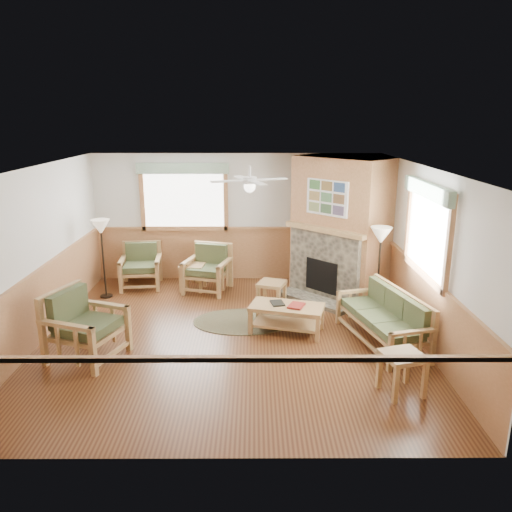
{
  "coord_description": "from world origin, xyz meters",
  "views": [
    {
      "loc": [
        0.37,
        -7.43,
        3.44
      ],
      "look_at": [
        0.4,
        0.7,
        1.15
      ],
      "focal_mm": 35.0,
      "sensor_mm": 36.0,
      "label": 1
    }
  ],
  "objects_px": {
    "coffee_table": "(287,319)",
    "end_table_sofa": "(402,373)",
    "armchair_back_right": "(207,269)",
    "end_table_chairs": "(193,277)",
    "floor_lamp_right": "(379,272)",
    "armchair_back_left": "(141,266)",
    "footstool": "(272,292)",
    "sofa": "(382,318)",
    "armchair_left": "(86,325)",
    "floor_lamp_left": "(103,259)"
  },
  "relations": [
    {
      "from": "footstool",
      "to": "floor_lamp_right",
      "type": "bearing_deg",
      "value": -18.13
    },
    {
      "from": "armchair_back_left",
      "to": "footstool",
      "type": "distance_m",
      "value": 2.85
    },
    {
      "from": "sofa",
      "to": "footstool",
      "type": "bearing_deg",
      "value": -151.2
    },
    {
      "from": "armchair_back_left",
      "to": "end_table_chairs",
      "type": "distance_m",
      "value": 1.13
    },
    {
      "from": "armchair_left",
      "to": "floor_lamp_right",
      "type": "bearing_deg",
      "value": -50.41
    },
    {
      "from": "footstool",
      "to": "sofa",
      "type": "bearing_deg",
      "value": -46.39
    },
    {
      "from": "sofa",
      "to": "armchair_back_left",
      "type": "bearing_deg",
      "value": -136.52
    },
    {
      "from": "armchair_left",
      "to": "armchair_back_left",
      "type": "bearing_deg",
      "value": 18.51
    },
    {
      "from": "sofa",
      "to": "armchair_left",
      "type": "xyz_separation_m",
      "value": [
        -4.42,
        -0.5,
        0.1
      ]
    },
    {
      "from": "end_table_chairs",
      "to": "floor_lamp_left",
      "type": "bearing_deg",
      "value": -166.06
    },
    {
      "from": "sofa",
      "to": "end_table_chairs",
      "type": "relative_size",
      "value": 3.33
    },
    {
      "from": "armchair_back_left",
      "to": "armchair_left",
      "type": "distance_m",
      "value": 3.18
    },
    {
      "from": "armchair_back_left",
      "to": "armchair_back_right",
      "type": "distance_m",
      "value": 1.42
    },
    {
      "from": "end_table_chairs",
      "to": "floor_lamp_left",
      "type": "xyz_separation_m",
      "value": [
        -1.67,
        -0.41,
        0.51
      ]
    },
    {
      "from": "sofa",
      "to": "end_table_chairs",
      "type": "xyz_separation_m",
      "value": [
        -3.24,
        2.49,
        -0.14
      ]
    },
    {
      "from": "end_table_sofa",
      "to": "armchair_back_left",
      "type": "bearing_deg",
      "value": 135.42
    },
    {
      "from": "armchair_back_left",
      "to": "floor_lamp_right",
      "type": "xyz_separation_m",
      "value": [
        4.53,
        -1.55,
        0.36
      ]
    },
    {
      "from": "armchair_left",
      "to": "end_table_sofa",
      "type": "relative_size",
      "value": 1.87
    },
    {
      "from": "sofa",
      "to": "end_table_sofa",
      "type": "height_order",
      "value": "sofa"
    },
    {
      "from": "armchair_back_left",
      "to": "armchair_left",
      "type": "bearing_deg",
      "value": -97.08
    },
    {
      "from": "armchair_back_right",
      "to": "end_table_chairs",
      "type": "bearing_deg",
      "value": -177.48
    },
    {
      "from": "coffee_table",
      "to": "footstool",
      "type": "distance_m",
      "value": 1.37
    },
    {
      "from": "armchair_left",
      "to": "end_table_chairs",
      "type": "distance_m",
      "value": 3.23
    },
    {
      "from": "armchair_back_left",
      "to": "footstool",
      "type": "xyz_separation_m",
      "value": [
        2.68,
        -0.94,
        -0.24
      ]
    },
    {
      "from": "end_table_chairs",
      "to": "end_table_sofa",
      "type": "distance_m",
      "value": 5.06
    },
    {
      "from": "armchair_back_right",
      "to": "footstool",
      "type": "distance_m",
      "value": 1.47
    },
    {
      "from": "coffee_table",
      "to": "end_table_sofa",
      "type": "xyz_separation_m",
      "value": [
        1.35,
        -1.88,
        0.04
      ]
    },
    {
      "from": "armchair_back_left",
      "to": "end_table_chairs",
      "type": "bearing_deg",
      "value": -15.23
    },
    {
      "from": "armchair_back_right",
      "to": "footstool",
      "type": "relative_size",
      "value": 1.95
    },
    {
      "from": "end_table_chairs",
      "to": "armchair_left",
      "type": "bearing_deg",
      "value": -111.54
    },
    {
      "from": "armchair_left",
      "to": "end_table_sofa",
      "type": "bearing_deg",
      "value": -82.78
    },
    {
      "from": "coffee_table",
      "to": "end_table_sofa",
      "type": "distance_m",
      "value": 2.31
    },
    {
      "from": "floor_lamp_right",
      "to": "end_table_sofa",
      "type": "bearing_deg",
      "value": -96.56
    },
    {
      "from": "armchair_back_right",
      "to": "floor_lamp_right",
      "type": "xyz_separation_m",
      "value": [
        3.13,
        -1.29,
        0.34
      ]
    },
    {
      "from": "end_table_chairs",
      "to": "floor_lamp_right",
      "type": "bearing_deg",
      "value": -21.59
    },
    {
      "from": "sofa",
      "to": "armchair_back_right",
      "type": "distance_m",
      "value": 3.8
    },
    {
      "from": "armchair_back_left",
      "to": "floor_lamp_left",
      "type": "height_order",
      "value": "floor_lamp_left"
    },
    {
      "from": "floor_lamp_left",
      "to": "coffee_table",
      "type": "bearing_deg",
      "value": -26.11
    },
    {
      "from": "sofa",
      "to": "floor_lamp_right",
      "type": "distance_m",
      "value": 1.21
    },
    {
      "from": "footstool",
      "to": "floor_lamp_left",
      "type": "xyz_separation_m",
      "value": [
        -3.25,
        0.34,
        0.57
      ]
    },
    {
      "from": "armchair_left",
      "to": "coffee_table",
      "type": "relative_size",
      "value": 0.87
    },
    {
      "from": "floor_lamp_left",
      "to": "end_table_chairs",
      "type": "bearing_deg",
      "value": 13.94
    },
    {
      "from": "armchair_back_left",
      "to": "armchair_back_right",
      "type": "relative_size",
      "value": 0.97
    },
    {
      "from": "sofa",
      "to": "floor_lamp_right",
      "type": "xyz_separation_m",
      "value": [
        0.19,
        1.13,
        0.39
      ]
    },
    {
      "from": "coffee_table",
      "to": "floor_lamp_left",
      "type": "height_order",
      "value": "floor_lamp_left"
    },
    {
      "from": "end_table_chairs",
      "to": "footstool",
      "type": "distance_m",
      "value": 1.76
    },
    {
      "from": "armchair_left",
      "to": "floor_lamp_right",
      "type": "relative_size",
      "value": 0.64
    },
    {
      "from": "armchair_back_left",
      "to": "armchair_back_right",
      "type": "height_order",
      "value": "armchair_back_right"
    },
    {
      "from": "footstool",
      "to": "floor_lamp_left",
      "type": "height_order",
      "value": "floor_lamp_left"
    },
    {
      "from": "end_table_sofa",
      "to": "footstool",
      "type": "bearing_deg",
      "value": 115.64
    }
  ]
}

